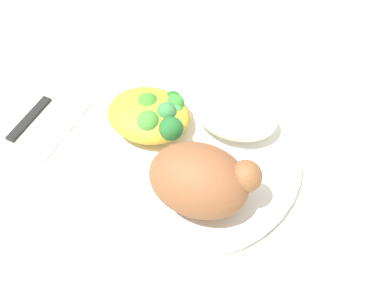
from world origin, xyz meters
name	(u,v)px	position (x,y,z in m)	size (l,w,h in m)	color
ground_plane	(192,156)	(0.00, 0.00, 0.00)	(2.00, 2.00, 0.00)	silver
plate	(192,152)	(0.00, 0.00, 0.01)	(0.27, 0.27, 0.02)	white
roasted_chicken	(201,180)	(0.03, -0.06, 0.05)	(0.12, 0.08, 0.07)	brown
rice_pile	(236,114)	(0.04, 0.05, 0.03)	(0.10, 0.08, 0.04)	white
mac_cheese_with_broccoli	(152,115)	(-0.06, 0.02, 0.04)	(0.10, 0.09, 0.04)	gold
fork	(79,115)	(-0.16, 0.01, 0.00)	(0.03, 0.14, 0.01)	silver
knife	(47,98)	(-0.22, 0.02, 0.00)	(0.03, 0.19, 0.01)	black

